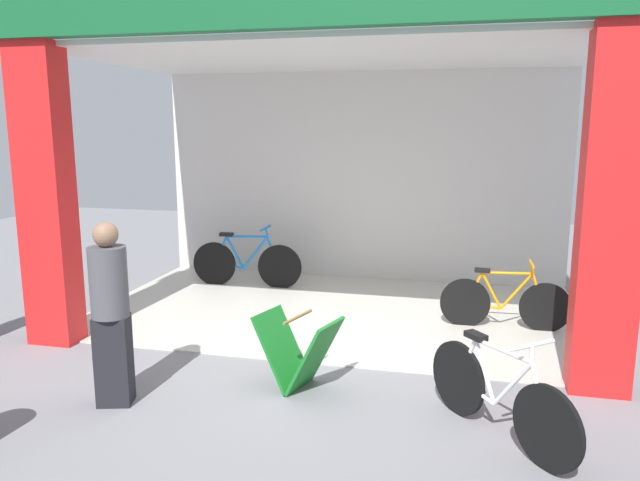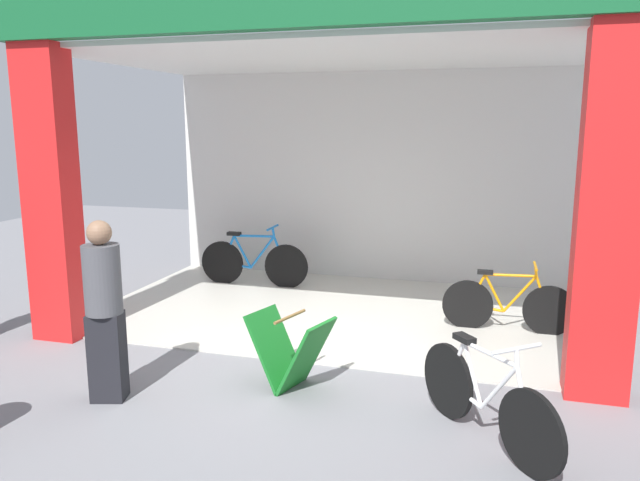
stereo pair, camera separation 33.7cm
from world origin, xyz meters
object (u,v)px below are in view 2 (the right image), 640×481
Objects in this scene: bicycle_parked_0 at (485,400)px; sandwich_board_sign at (290,352)px; bicycle_inside_0 at (253,262)px; bicycle_inside_1 at (507,305)px; pedestrian_0 at (104,309)px.

bicycle_parked_0 reaches higher than sandwich_board_sign.
bicycle_inside_1 is (3.78, -1.17, -0.04)m from bicycle_inside_0.
sandwich_board_sign is (-2.01, -2.24, 0.02)m from bicycle_inside_1.
bicycle_inside_0 is at bearing 93.35° from pedestrian_0.
sandwich_board_sign is (-1.81, 0.55, 0.00)m from bicycle_parked_0.
bicycle_parked_0 is (3.57, -3.96, -0.02)m from bicycle_inside_0.
bicycle_parked_0 is (-0.21, -2.79, 0.02)m from bicycle_inside_1.
bicycle_parked_0 is 1.89m from sandwich_board_sign.
bicycle_inside_0 is at bearing 132.06° from bicycle_parked_0.
pedestrian_0 is at bearing -177.60° from bicycle_parked_0.
bicycle_parked_0 reaches higher than bicycle_inside_1.
bicycle_inside_0 is 4.13m from pedestrian_0.
bicycle_inside_1 is 3.01m from sandwich_board_sign.
bicycle_inside_1 is at bearing 48.06° from sandwich_board_sign.
bicycle_parked_0 is 0.77× the size of pedestrian_0.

